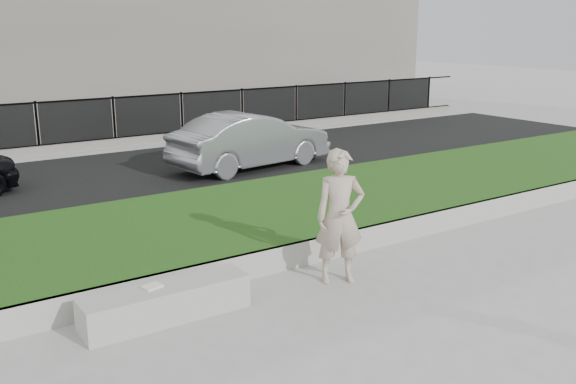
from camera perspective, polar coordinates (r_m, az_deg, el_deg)
ground at (r=8.93m, az=1.35°, el=-9.49°), size 90.00×90.00×0.00m
grass_bank at (r=11.28m, az=-7.50°, el=-3.31°), size 34.00×4.00×0.40m
grass_kerb at (r=9.66m, az=-2.23°, el=-6.31°), size 34.00×0.08×0.40m
street at (r=16.27m, az=-16.23°, el=1.14°), size 34.00×7.00×0.04m
far_pavement at (r=20.52m, az=-20.18°, el=3.65°), size 34.00×3.00×0.12m
iron_fence at (r=19.48m, az=-19.58°, el=4.60°), size 32.00×0.30×1.50m
stone_bench at (r=8.43m, az=-10.78°, el=-9.63°), size 2.17×0.54×0.44m
man at (r=9.24m, az=4.62°, el=-2.20°), size 0.84×0.72×1.97m
book at (r=8.34m, az=-11.98°, el=-8.22°), size 0.27×0.22×0.03m
car_silver at (r=16.68m, az=-3.32°, el=4.61°), size 4.52×2.10×1.43m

